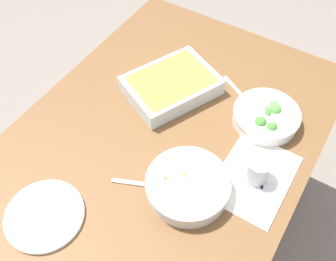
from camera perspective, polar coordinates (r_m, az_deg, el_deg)
ground_plane at (r=1.90m, az=0.00°, el=-13.71°), size 6.00×6.00×0.00m
dining_table at (r=1.34m, az=0.00°, el=-2.35°), size 1.20×0.90×0.74m
placemat at (r=1.19m, az=12.50°, el=-6.67°), size 0.28×0.20×0.00m
stew_bowl at (r=1.12m, az=2.90°, el=-8.00°), size 0.24×0.24×0.06m
broccoli_bowl at (r=1.30m, az=14.16°, el=2.04°), size 0.22×0.22×0.07m
baking_dish at (r=1.35m, az=0.50°, el=6.71°), size 0.37×0.33×0.06m
drink_cup at (r=1.16m, az=12.81°, el=-5.74°), size 0.07×0.07×0.08m
side_plate at (r=1.15m, az=-17.59°, el=-11.74°), size 0.22×0.22×0.01m
spoon_by_stew at (r=1.15m, az=-2.72°, el=-7.95°), size 0.09×0.17×0.01m
spoon_by_broccoli at (r=1.38m, az=10.87°, el=4.88°), size 0.10×0.16×0.01m
fork_on_table at (r=1.17m, az=11.91°, el=-8.19°), size 0.11×0.16×0.01m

